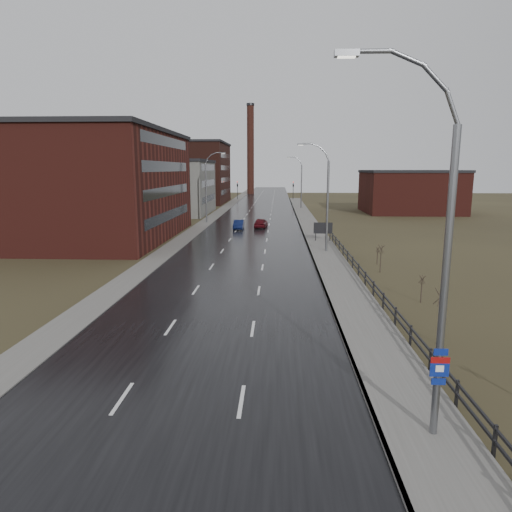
# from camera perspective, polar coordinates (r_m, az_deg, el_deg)

# --- Properties ---
(ground) EXTENTS (320.00, 320.00, 0.00)m
(ground) POSITION_cam_1_polar(r_m,az_deg,el_deg) (15.22, -12.69, -24.48)
(ground) COLOR #2D2819
(ground) RESTS_ON ground
(road) EXTENTS (14.00, 300.00, 0.06)m
(road) POSITION_cam_1_polar(r_m,az_deg,el_deg) (72.54, -0.16, 3.95)
(road) COLOR black
(road) RESTS_ON ground
(sidewalk_right) EXTENTS (3.20, 180.00, 0.18)m
(sidewalk_right) POSITION_cam_1_polar(r_m,az_deg,el_deg) (47.98, 8.64, 0.34)
(sidewalk_right) COLOR #595651
(sidewalk_right) RESTS_ON ground
(curb_right) EXTENTS (0.16, 180.00, 0.18)m
(curb_right) POSITION_cam_1_polar(r_m,az_deg,el_deg) (47.84, 6.83, 0.36)
(curb_right) COLOR slate
(curb_right) RESTS_ON ground
(sidewalk_left) EXTENTS (2.40, 260.00, 0.12)m
(sidewalk_left) POSITION_cam_1_polar(r_m,az_deg,el_deg) (73.40, -6.58, 3.98)
(sidewalk_left) COLOR #595651
(sidewalk_left) RESTS_ON ground
(warehouse_near) EXTENTS (22.44, 28.56, 13.50)m
(warehouse_near) POSITION_cam_1_polar(r_m,az_deg,el_deg) (62.05, -20.87, 8.32)
(warehouse_near) COLOR #471914
(warehouse_near) RESTS_ON ground
(warehouse_mid) EXTENTS (16.32, 20.40, 10.50)m
(warehouse_mid) POSITION_cam_1_polar(r_m,az_deg,el_deg) (92.55, -10.90, 8.50)
(warehouse_mid) COLOR slate
(warehouse_mid) RESTS_ON ground
(warehouse_far) EXTENTS (26.52, 24.48, 15.50)m
(warehouse_far) POSITION_cam_1_polar(r_m,az_deg,el_deg) (122.85, -9.95, 10.23)
(warehouse_far) COLOR #331611
(warehouse_far) RESTS_ON ground
(building_right) EXTENTS (18.36, 16.32, 8.50)m
(building_right) POSITION_cam_1_polar(r_m,az_deg,el_deg) (97.75, 18.73, 7.65)
(building_right) COLOR #471914
(building_right) RESTS_ON ground
(smokestack) EXTENTS (2.70, 2.70, 30.70)m
(smokestack) POSITION_cam_1_polar(r_m,az_deg,el_deg) (162.35, -0.70, 13.23)
(smokestack) COLOR #331611
(smokestack) RESTS_ON ground
(streetlight_main) EXTENTS (3.91, 0.29, 12.11)m
(streetlight_main) POSITION_cam_1_polar(r_m,az_deg,el_deg) (14.99, 21.59, -0.21)
(streetlight_main) COLOR slate
(streetlight_main) RESTS_ON ground
(streetlight_right_mid) EXTENTS (3.36, 0.28, 11.35)m
(streetlight_right_mid) POSITION_cam_1_polar(r_m,az_deg,el_deg) (48.26, 8.60, 7.28)
(streetlight_right_mid) COLOR slate
(streetlight_right_mid) RESTS_ON ground
(streetlight_left) EXTENTS (3.36, 0.28, 11.35)m
(streetlight_left) POSITION_cam_1_polar(r_m,az_deg,el_deg) (74.84, -6.04, 8.57)
(streetlight_left) COLOR slate
(streetlight_left) RESTS_ON ground
(streetlight_right_far) EXTENTS (3.36, 0.28, 11.35)m
(streetlight_right_far) POSITION_cam_1_polar(r_m,az_deg,el_deg) (102.08, 5.53, 9.17)
(streetlight_right_far) COLOR slate
(streetlight_right_far) RESTS_ON ground
(guardrail) EXTENTS (0.10, 53.05, 1.10)m
(guardrail) POSITION_cam_1_polar(r_m,az_deg,el_deg) (31.99, 14.73, -4.05)
(guardrail) COLOR black
(guardrail) RESTS_ON ground
(shrub_c) EXTENTS (0.67, 0.71, 2.87)m
(shrub_c) POSITION_cam_1_polar(r_m,az_deg,el_deg) (24.84, 21.97, -6.84)
(shrub_c) COLOR #382D23
(shrub_c) RESTS_ON ground
(shrub_d) EXTENTS (0.44, 0.47, 1.85)m
(shrub_d) POSITION_cam_1_polar(r_m,az_deg,el_deg) (32.09, 19.99, -3.81)
(shrub_d) COLOR #382D23
(shrub_d) RESTS_ON ground
(shrub_e) EXTENTS (0.57, 0.60, 2.40)m
(shrub_e) POSITION_cam_1_polar(r_m,az_deg,el_deg) (40.24, 15.32, -0.23)
(shrub_e) COLOR #382D23
(shrub_e) RESTS_ON ground
(shrub_f) EXTENTS (0.40, 0.42, 1.65)m
(shrub_f) POSITION_cam_1_polar(r_m,az_deg,el_deg) (43.67, 14.94, 0.11)
(shrub_f) COLOR #382D23
(shrub_f) RESTS_ON ground
(billboard) EXTENTS (2.26, 0.17, 2.40)m
(billboard) POSITION_cam_1_polar(r_m,az_deg,el_deg) (55.60, 8.37, 3.40)
(billboard) COLOR black
(billboard) RESTS_ON ground
(traffic_light_left) EXTENTS (0.58, 2.73, 5.30)m
(traffic_light_left) POSITION_cam_1_polar(r_m,az_deg,el_deg) (132.50, -2.34, 9.04)
(traffic_light_left) COLOR black
(traffic_light_left) RESTS_ON ground
(traffic_light_right) EXTENTS (0.58, 2.73, 5.30)m
(traffic_light_right) POSITION_cam_1_polar(r_m,az_deg,el_deg) (132.06, 4.68, 9.01)
(traffic_light_right) COLOR black
(traffic_light_right) RESTS_ON ground
(car_near) EXTENTS (1.43, 4.07, 1.34)m
(car_near) POSITION_cam_1_polar(r_m,az_deg,el_deg) (66.82, -2.17, 3.90)
(car_near) COLOR #0C153E
(car_near) RESTS_ON ground
(car_far) EXTENTS (2.12, 4.43, 1.46)m
(car_far) POSITION_cam_1_polar(r_m,az_deg,el_deg) (68.46, 0.62, 4.13)
(car_far) COLOR #530D15
(car_far) RESTS_ON ground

